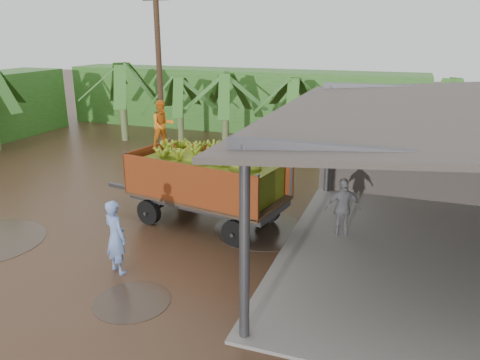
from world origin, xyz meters
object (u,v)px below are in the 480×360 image
Objects in this scene: banana_trailer at (207,179)px; utility_pole at (160,79)px; man_grey at (343,208)px; man_blue at (116,237)px.

utility_pole is (-4.57, 5.50, 2.43)m from banana_trailer.
man_grey is at bearing 15.80° from banana_trailer.
man_blue reaches higher than man_grey.
utility_pole is at bearing -44.30° from man_blue.
man_blue is 10.32m from utility_pole.
utility_pole is at bearing 140.31° from banana_trailer.
utility_pole reaches higher than man_grey.
man_blue is (-0.89, -3.68, -0.49)m from banana_trailer.
banana_trailer is 7.56m from utility_pole.
banana_trailer is 3.74× the size of man_grey.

